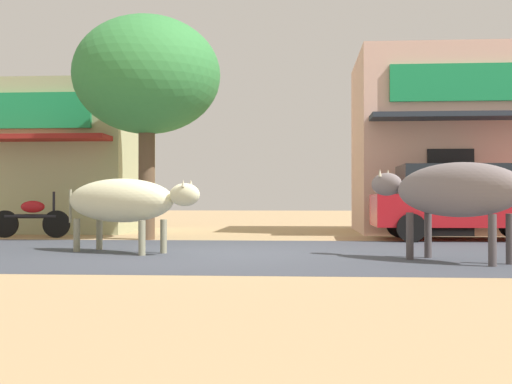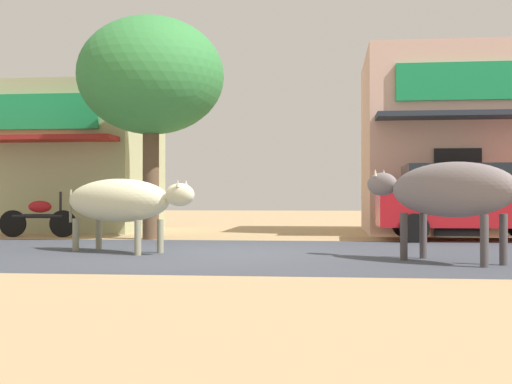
# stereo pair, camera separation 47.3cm
# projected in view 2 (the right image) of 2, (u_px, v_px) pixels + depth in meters

# --- Properties ---
(ground) EXTENTS (80.00, 80.00, 0.00)m
(ground) POSITION_uv_depth(u_px,v_px,m) (217.00, 253.00, 11.11)
(ground) COLOR tan
(asphalt_road) EXTENTS (72.00, 6.57, 0.00)m
(asphalt_road) POSITION_uv_depth(u_px,v_px,m) (217.00, 253.00, 11.11)
(asphalt_road) COLOR #3E424C
(asphalt_road) RESTS_ON ground
(storefront_left_cafe) EXTENTS (6.77, 5.05, 3.99)m
(storefront_left_cafe) POSITION_uv_depth(u_px,v_px,m) (32.00, 160.00, 19.13)
(storefront_left_cafe) COLOR tan
(storefront_left_cafe) RESTS_ON ground
(storefront_right_club) EXTENTS (6.15, 5.05, 4.74)m
(storefront_right_club) POSITION_uv_depth(u_px,v_px,m) (482.00, 144.00, 17.79)
(storefront_right_club) COLOR #DAA998
(storefront_right_club) RESTS_ON ground
(roadside_tree) EXTENTS (3.25, 3.25, 4.94)m
(roadside_tree) POSITION_uv_depth(u_px,v_px,m) (151.00, 77.00, 14.84)
(roadside_tree) COLOR brown
(roadside_tree) RESTS_ON ground
(parked_hatchback_car) EXTENTS (3.97, 2.01, 1.64)m
(parked_hatchback_car) POSITION_uv_depth(u_px,v_px,m) (466.00, 201.00, 14.43)
(parked_hatchback_car) COLOR red
(parked_hatchback_car) RESTS_ON ground
(parked_motorcycle) EXTENTS (1.84, 0.26, 1.07)m
(parked_motorcycle) POSITION_uv_depth(u_px,v_px,m) (39.00, 217.00, 15.62)
(parked_motorcycle) COLOR black
(parked_motorcycle) RESTS_ON ground
(cow_near_brown) EXTENTS (2.70, 1.77, 1.24)m
(cow_near_brown) POSITION_uv_depth(u_px,v_px,m) (120.00, 201.00, 11.22)
(cow_near_brown) COLOR beige
(cow_near_brown) RESTS_ON ground
(cow_far_dark) EXTENTS (2.14, 2.15, 1.42)m
(cow_far_dark) POSITION_uv_depth(u_px,v_px,m) (448.00, 191.00, 9.44)
(cow_far_dark) COLOR slate
(cow_far_dark) RESTS_ON ground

